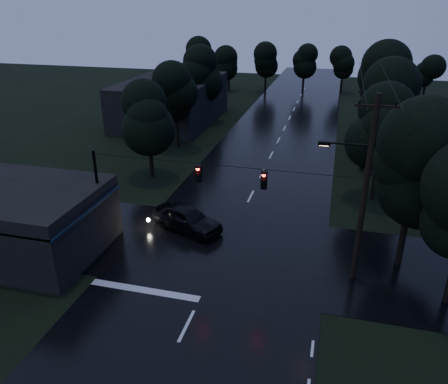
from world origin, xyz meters
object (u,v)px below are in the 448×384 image
at_px(storefront, 2,217).
at_px(utility_pole_far, 366,128).
at_px(car, 187,218).
at_px(utility_pole_main, 363,189).

relative_size(storefront, utility_pole_far, 1.62).
relative_size(utility_pole_far, car, 1.53).
xyz_separation_m(storefront, utility_pole_main, (20.36, 2.00, 3.24)).
relative_size(utility_pole_main, utility_pole_far, 1.33).
xyz_separation_m(utility_pole_main, car, (-10.41, 2.81, -4.42)).
distance_m(utility_pole_main, car, 11.65).
xyz_separation_m(storefront, utility_pole_far, (21.25, 19.00, 1.86)).
xyz_separation_m(utility_pole_main, utility_pole_far, (0.89, 17.00, -1.38)).
height_order(storefront, car, storefront).
height_order(utility_pole_main, utility_pole_far, utility_pole_main).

